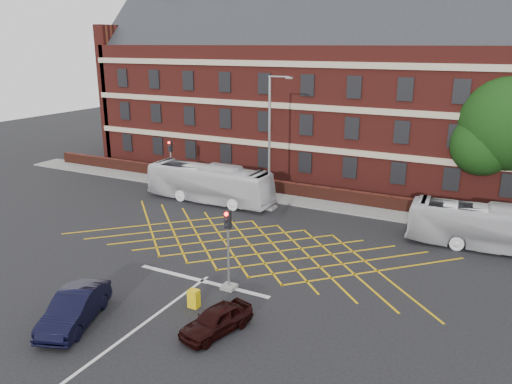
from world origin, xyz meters
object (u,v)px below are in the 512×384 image
at_px(car_maroon, 216,320).
at_px(direction_signs, 167,169).
at_px(traffic_light_far, 171,169).
at_px(utility_cabinet, 194,299).
at_px(street_lamp, 270,164).
at_px(bus_right, 493,228).
at_px(traffic_light_near, 228,257).
at_px(bus_left, 209,183).
at_px(deciduous_tree, 507,130).
at_px(car_navy, 74,308).

relative_size(car_maroon, direction_signs, 1.61).
relative_size(car_maroon, traffic_light_far, 0.83).
relative_size(traffic_light_far, utility_cabinet, 4.76).
bearing_deg(traffic_light_far, street_lamp, -5.35).
distance_m(bus_right, traffic_light_near, 16.66).
relative_size(bus_left, bus_right, 1.06).
relative_size(car_maroon, traffic_light_near, 0.83).
distance_m(traffic_light_far, direction_signs, 1.78).
height_order(deciduous_tree, direction_signs, deciduous_tree).
height_order(car_navy, traffic_light_far, traffic_light_far).
bearing_deg(bus_right, utility_cabinet, 135.52).
distance_m(bus_right, street_lamp, 15.68).
height_order(bus_left, utility_cabinet, bus_left).
distance_m(car_navy, traffic_light_far, 21.72).
xyz_separation_m(bus_right, direction_signs, (-26.71, 2.84, -0.02)).
bearing_deg(utility_cabinet, direction_signs, 130.26).
distance_m(bus_right, car_maroon, 18.62).
xyz_separation_m(bus_right, traffic_light_near, (-11.70, -11.86, 0.37)).
relative_size(traffic_light_near, traffic_light_far, 1.00).
height_order(car_navy, direction_signs, direction_signs).
bearing_deg(direction_signs, street_lamp, -10.26).
height_order(bus_right, traffic_light_far, traffic_light_far).
xyz_separation_m(car_navy, street_lamp, (0.65, 18.73, 2.76)).
relative_size(traffic_light_near, utility_cabinet, 4.76).
distance_m(car_maroon, traffic_light_far, 23.11).
relative_size(car_maroon, street_lamp, 0.36).
bearing_deg(car_navy, deciduous_tree, 38.41).
xyz_separation_m(bus_left, street_lamp, (5.08, 0.53, 2.03)).
bearing_deg(bus_right, traffic_light_near, 131.61).
xyz_separation_m(car_navy, car_maroon, (6.04, 2.31, -0.15)).
bearing_deg(car_maroon, traffic_light_near, 128.63).
relative_size(direction_signs, utility_cabinet, 2.45).
xyz_separation_m(street_lamp, direction_signs, (-11.20, 2.03, -2.14)).
bearing_deg(bus_right, street_lamp, 83.21).
bearing_deg(bus_left, traffic_light_far, 74.17).
relative_size(bus_right, car_navy, 2.18).
xyz_separation_m(car_navy, utility_cabinet, (3.92, 3.67, -0.31)).
bearing_deg(traffic_light_near, bus_left, 126.20).
height_order(street_lamp, utility_cabinet, street_lamp).
bearing_deg(street_lamp, direction_signs, 169.74).
bearing_deg(bus_right, car_navy, 134.14).
bearing_deg(car_maroon, bus_right, 72.90).
xyz_separation_m(car_navy, direction_signs, (-10.54, 20.75, 0.62)).
bearing_deg(car_navy, traffic_light_far, 94.58).
bearing_deg(deciduous_tree, car_maroon, -112.38).
distance_m(car_navy, utility_cabinet, 5.38).
relative_size(bus_right, car_maroon, 2.83).
xyz_separation_m(bus_left, traffic_light_far, (-4.78, 1.45, 0.28)).
bearing_deg(car_maroon, bus_left, 139.25).
distance_m(car_maroon, deciduous_tree, 26.83).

